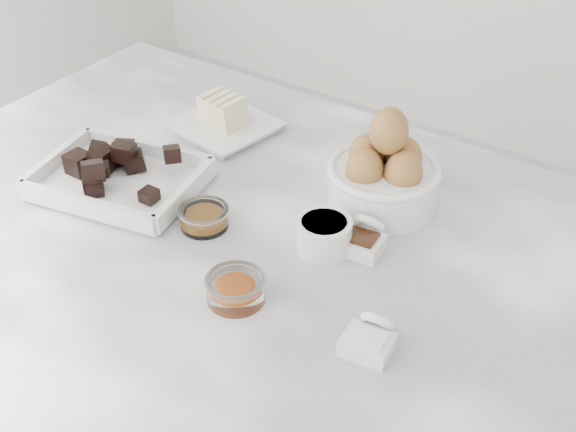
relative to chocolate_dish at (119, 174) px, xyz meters
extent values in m
cube|color=white|center=(0.25, 0.01, -0.04)|extent=(1.20, 0.80, 0.04)
cube|color=white|center=(0.00, 0.00, -0.02)|extent=(0.25, 0.21, 0.01)
cube|color=white|center=(0.02, 0.22, -0.02)|extent=(0.15, 0.15, 0.01)
cube|color=white|center=(0.02, 0.22, -0.01)|extent=(0.17, 0.17, 0.00)
cylinder|color=white|center=(0.32, 0.05, 0.00)|extent=(0.07, 0.07, 0.04)
cylinder|color=white|center=(0.32, 0.05, 0.01)|extent=(0.06, 0.06, 0.01)
cylinder|color=white|center=(0.33, 0.18, 0.01)|extent=(0.15, 0.15, 0.06)
torus|color=white|center=(0.33, 0.18, 0.03)|extent=(0.16, 0.16, 0.01)
ellipsoid|color=#A46C35|center=(0.37, 0.19, 0.04)|extent=(0.05, 0.05, 0.07)
ellipsoid|color=#A46C35|center=(0.30, 0.18, 0.04)|extent=(0.05, 0.05, 0.07)
ellipsoid|color=#A46C35|center=(0.34, 0.21, 0.04)|extent=(0.05, 0.05, 0.07)
ellipsoid|color=#A46C35|center=(0.33, 0.15, 0.04)|extent=(0.05, 0.05, 0.07)
ellipsoid|color=#A46C35|center=(0.34, 0.18, 0.09)|extent=(0.05, 0.05, 0.07)
cylinder|color=white|center=(0.16, 0.00, -0.01)|extent=(0.07, 0.07, 0.03)
torus|color=white|center=(0.16, 0.00, 0.00)|extent=(0.07, 0.07, 0.01)
cylinder|color=orange|center=(0.16, 0.00, -0.02)|extent=(0.05, 0.05, 0.01)
cylinder|color=white|center=(0.29, -0.10, -0.01)|extent=(0.07, 0.07, 0.03)
torus|color=white|center=(0.29, -0.10, 0.00)|extent=(0.08, 0.08, 0.01)
ellipsoid|color=orange|center=(0.29, -0.10, -0.01)|extent=(0.05, 0.05, 0.02)
cube|color=white|center=(0.36, 0.07, -0.01)|extent=(0.06, 0.06, 0.02)
cube|color=black|center=(0.36, 0.07, 0.00)|extent=(0.05, 0.04, 0.00)
torus|color=white|center=(0.36, 0.10, 0.00)|extent=(0.05, 0.04, 0.04)
cube|color=white|center=(0.46, -0.08, -0.01)|extent=(0.06, 0.05, 0.02)
cube|color=white|center=(0.46, -0.08, 0.00)|extent=(0.04, 0.04, 0.00)
torus|color=white|center=(0.46, -0.05, 0.00)|extent=(0.05, 0.04, 0.04)
camera|label=1|loc=(0.76, -0.66, 0.62)|focal=50.00mm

